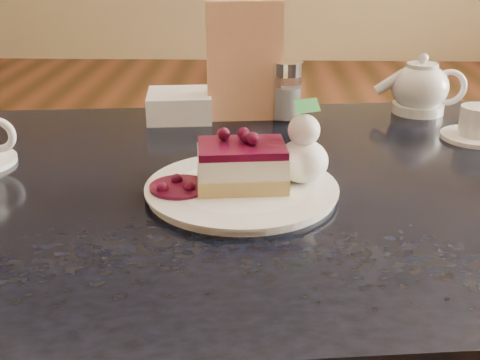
{
  "coord_description": "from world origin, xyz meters",
  "views": [
    {
      "loc": [
        -0.0,
        -0.81,
        1.15
      ],
      "look_at": [
        -0.03,
        -0.08,
        0.84
      ],
      "focal_mm": 45.0,
      "sensor_mm": 36.0,
      "label": 1
    }
  ],
  "objects_px": {
    "dessert_plate": "(242,190)",
    "cheesecake_slice": "(242,166)",
    "main_table": "(239,228)",
    "tea_set": "(430,96)"
  },
  "relations": [
    {
      "from": "tea_set",
      "to": "cheesecake_slice",
      "type": "bearing_deg",
      "value": -132.72
    },
    {
      "from": "main_table",
      "to": "tea_set",
      "type": "distance_m",
      "value": 0.53
    },
    {
      "from": "dessert_plate",
      "to": "cheesecake_slice",
      "type": "relative_size",
      "value": 2.0
    },
    {
      "from": "dessert_plate",
      "to": "cheesecake_slice",
      "type": "xyz_separation_m",
      "value": [
        0.0,
        -0.0,
        0.04
      ]
    },
    {
      "from": "cheesecake_slice",
      "to": "tea_set",
      "type": "xyz_separation_m",
      "value": [
        0.37,
        0.4,
        0.0
      ]
    },
    {
      "from": "dessert_plate",
      "to": "cheesecake_slice",
      "type": "distance_m",
      "value": 0.04
    },
    {
      "from": "dessert_plate",
      "to": "tea_set",
      "type": "distance_m",
      "value": 0.54
    },
    {
      "from": "dessert_plate",
      "to": "cheesecake_slice",
      "type": "bearing_deg",
      "value": -76.76
    },
    {
      "from": "dessert_plate",
      "to": "main_table",
      "type": "bearing_deg",
      "value": 96.42
    },
    {
      "from": "cheesecake_slice",
      "to": "dessert_plate",
      "type": "bearing_deg",
      "value": 96.82
    }
  ]
}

